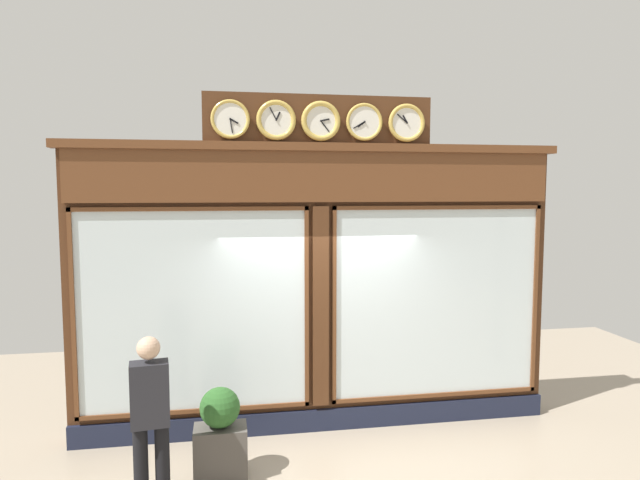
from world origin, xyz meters
name	(u,v)px	position (x,y,z in m)	size (l,w,h in m)	color
shop_facade	(318,284)	(0.00, -0.12, 1.87)	(6.22, 0.42, 4.23)	#4C2B16
pedestrian	(150,414)	(1.90, 1.43, 0.93)	(0.39, 0.26, 1.69)	black
planter_box	(221,452)	(1.25, 0.99, 0.28)	(0.56, 0.36, 0.56)	#4C4742
planter_shrub	(220,407)	(1.25, 0.99, 0.78)	(0.43, 0.43, 0.43)	#285623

